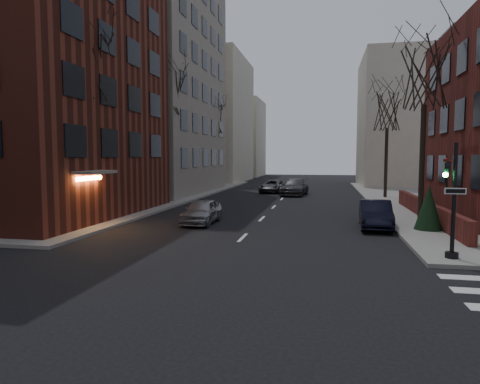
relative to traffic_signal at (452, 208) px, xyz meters
The scene contains 20 objects.
ground 12.15m from the traffic_signal, 131.43° to the right, with size 160.00×160.00×0.00m, color black.
building_left_brick 25.61m from the traffic_signal, 162.24° to the left, with size 15.00×15.00×18.00m, color maroon.
building_left_tan 37.33m from the traffic_signal, 134.92° to the left, with size 18.00×18.00×28.00m, color gray.
low_wall_right 10.18m from the traffic_signal, 82.24° to the left, with size 0.35×16.00×1.00m, color maroon.
building_distant_la 51.89m from the traffic_signal, 116.50° to the left, with size 14.00×16.00×18.00m, color beige.
building_distant_ra 42.05m from the traffic_signal, 80.23° to the left, with size 14.00×14.00×16.00m, color beige.
building_distant_lb 66.59m from the traffic_signal, 108.38° to the left, with size 10.00×12.00×14.00m, color beige.
traffic_signal is the anchor object (origin of this frame).
tree_left_a 18.66m from the traffic_signal, 163.35° to the left, with size 4.18×4.18×10.26m.
tree_left_b 24.87m from the traffic_signal, 134.54° to the left, with size 4.40×4.40×10.80m.
tree_left_c 35.76m from the traffic_signal, 118.36° to the left, with size 3.96×3.96×9.72m.
tree_right_a 10.92m from the traffic_signal, 84.53° to the left, with size 3.96×3.96×9.72m.
tree_right_b 23.71m from the traffic_signal, 87.85° to the left, with size 3.74×3.74×9.18m.
streetlamp_near 20.86m from the traffic_signal, 141.13° to the left, with size 0.36×0.36×6.28m.
streetlamp_far 36.81m from the traffic_signal, 116.06° to the left, with size 0.36×0.36×6.28m.
parked_sedan 7.20m from the traffic_signal, 104.17° to the left, with size 1.51×4.33×1.43m, color black.
car_lane_silver 12.81m from the traffic_signal, 148.88° to the left, with size 1.59×3.96×1.35m, color #96979B.
car_lane_gray 26.00m from the traffic_signal, 105.95° to the left, with size 2.19×5.40×1.57m, color #38383C.
car_lane_far 29.08m from the traffic_signal, 109.05° to the left, with size 2.12×4.59×1.28m, color #404045.
evergreen_shrub 6.10m from the traffic_signal, 84.15° to the left, with size 1.29×1.29×2.15m, color black.
Camera 1 is at (3.62, -6.80, 3.68)m, focal length 32.00 mm.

